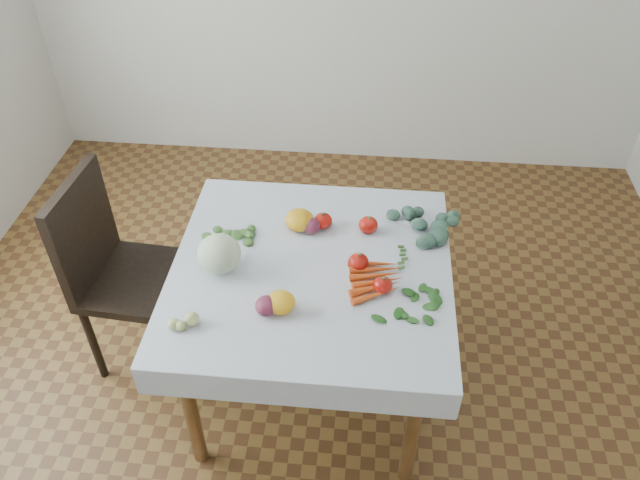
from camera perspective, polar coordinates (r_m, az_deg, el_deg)
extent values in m
plane|color=brown|center=(3.08, -0.68, -12.76)|extent=(4.00, 4.00, 0.00)
cube|color=brown|center=(2.53, -0.81, -2.93)|extent=(1.00, 1.00, 0.04)
cylinder|color=brown|center=(2.62, -11.76, -14.89)|extent=(0.06, 0.06, 0.71)
cylinder|color=brown|center=(2.55, 8.49, -16.60)|extent=(0.06, 0.06, 0.71)
cylinder|color=brown|center=(3.17, -7.84, -1.78)|extent=(0.06, 0.06, 0.71)
cylinder|color=brown|center=(3.11, 8.22, -2.83)|extent=(0.06, 0.06, 0.71)
cube|color=silver|center=(2.52, -0.82, -2.56)|extent=(1.12, 1.12, 0.01)
cube|color=black|center=(2.96, -16.22, -3.58)|extent=(0.49, 0.49, 0.04)
cube|color=black|center=(2.88, -20.92, 0.82)|extent=(0.08, 0.46, 0.50)
cylinder|color=black|center=(3.11, -19.99, -8.89)|extent=(0.04, 0.04, 0.46)
cylinder|color=black|center=(2.96, -13.23, -10.18)|extent=(0.04, 0.04, 0.46)
cylinder|color=black|center=(3.33, -17.23, -3.95)|extent=(0.04, 0.04, 0.46)
cylinder|color=black|center=(3.19, -10.90, -4.89)|extent=(0.04, 0.04, 0.46)
ellipsoid|color=beige|center=(2.49, -9.21, -1.25)|extent=(0.19, 0.19, 0.16)
ellipsoid|color=#AD120B|center=(2.68, 0.28, 1.77)|extent=(0.10, 0.10, 0.07)
ellipsoid|color=#AD120B|center=(2.67, 4.43, 1.39)|extent=(0.10, 0.10, 0.07)
ellipsoid|color=#AD120B|center=(2.49, 3.54, -2.01)|extent=(0.09, 0.09, 0.07)
ellipsoid|color=#AD120B|center=(2.41, 5.77, -4.11)|extent=(0.09, 0.09, 0.06)
ellipsoid|color=gold|center=(2.68, -1.88, 1.84)|extent=(0.14, 0.14, 0.09)
ellipsoid|color=gold|center=(2.33, -3.61, -5.71)|extent=(0.13, 0.13, 0.08)
ellipsoid|color=#54182F|center=(2.66, -0.84, 1.31)|extent=(0.08, 0.08, 0.07)
ellipsoid|color=#54182F|center=(2.32, -4.92, -6.01)|extent=(0.10, 0.10, 0.07)
ellipsoid|color=#BCCE77|center=(2.33, -11.86, -7.47)|extent=(0.05, 0.05, 0.04)
ellipsoid|color=#BCCE77|center=(2.34, -12.78, -7.19)|extent=(0.05, 0.05, 0.04)
ellipsoid|color=#BCCE77|center=(2.30, -11.83, -8.32)|extent=(0.05, 0.05, 0.04)
cone|color=#CE5016|center=(2.52, 5.26, -2.17)|extent=(0.22, 0.05, 0.03)
cone|color=#CE5016|center=(2.49, 5.24, -2.71)|extent=(0.22, 0.07, 0.03)
cone|color=#CE5016|center=(2.47, 5.22, -3.26)|extent=(0.22, 0.08, 0.03)
cone|color=#CE5016|center=(2.44, 5.20, -3.81)|extent=(0.21, 0.10, 0.03)
cone|color=#CE5016|center=(2.42, 5.17, -4.38)|extent=(0.21, 0.12, 0.03)
cone|color=#CE5016|center=(2.39, 5.15, -4.96)|extent=(0.20, 0.13, 0.03)
ellipsoid|color=#3D6450|center=(2.72, 10.18, 1.31)|extent=(0.07, 0.07, 0.04)
ellipsoid|color=#3D6450|center=(2.73, 9.16, 1.52)|extent=(0.07, 0.07, 0.04)
ellipsoid|color=#3D6450|center=(2.70, 9.96, 0.86)|extent=(0.07, 0.07, 0.04)
ellipsoid|color=#3D6450|center=(2.75, 10.17, 1.74)|extent=(0.07, 0.07, 0.04)
ellipsoid|color=#3D6450|center=(2.70, 8.57, 1.16)|extent=(0.07, 0.07, 0.04)
ellipsoid|color=#3D6450|center=(2.71, 11.04, 0.93)|extent=(0.07, 0.07, 0.04)
ellipsoid|color=#3D6450|center=(2.76, 9.02, 2.09)|extent=(0.07, 0.07, 0.04)
ellipsoid|color=#3D6450|center=(2.67, 9.21, 0.43)|extent=(0.07, 0.07, 0.04)
ellipsoid|color=#3D6450|center=(2.76, 11.39, 1.69)|extent=(0.07, 0.07, 0.04)
ellipsoid|color=#3D6450|center=(2.73, 7.59, 1.68)|extent=(0.07, 0.07, 0.04)
ellipsoid|color=#3D6450|center=(2.67, 11.15, 0.19)|extent=(0.07, 0.07, 0.04)
ellipsoid|color=#3D6450|center=(2.80, 9.98, 2.55)|extent=(0.07, 0.07, 0.04)
ellipsoid|color=#3D6450|center=(2.66, 7.62, 0.51)|extent=(0.07, 0.07, 0.04)
ellipsoid|color=#3D6450|center=(2.73, 12.63, 1.04)|extent=(0.07, 0.07, 0.04)
ellipsoid|color=#3D6450|center=(2.78, 7.51, 2.56)|extent=(0.07, 0.07, 0.04)
ellipsoid|color=#28591C|center=(2.39, 8.36, -5.79)|extent=(0.06, 0.03, 0.01)
ellipsoid|color=#28591C|center=(2.39, 7.47, -5.56)|extent=(0.06, 0.03, 0.01)
ellipsoid|color=#28591C|center=(2.37, 8.10, -6.26)|extent=(0.06, 0.03, 0.01)
ellipsoid|color=#28591C|center=(2.41, 8.41, -5.35)|extent=(0.06, 0.03, 0.01)
ellipsoid|color=#28591C|center=(2.38, 6.89, -5.92)|extent=(0.06, 0.03, 0.01)
ellipsoid|color=#28591C|center=(2.38, 9.09, -6.20)|extent=(0.06, 0.03, 0.01)
ellipsoid|color=#28591C|center=(2.42, 7.42, -4.97)|extent=(0.06, 0.03, 0.01)
ellipsoid|color=#28591C|center=(2.35, 7.36, -6.68)|extent=(0.06, 0.03, 0.01)
ellipsoid|color=#28591C|center=(2.41, 9.51, -5.41)|extent=(0.06, 0.03, 0.01)
ellipsoid|color=#28591C|center=(2.40, 6.08, -5.36)|extent=(0.06, 0.03, 0.01)
ellipsoid|color=#28591C|center=(2.35, 9.08, -6.97)|extent=(0.06, 0.03, 0.01)
ellipsoid|color=#28591C|center=(2.44, 8.36, -4.50)|extent=(0.06, 0.03, 0.01)
ellipsoid|color=#28591C|center=(2.35, 5.94, -6.57)|extent=(0.06, 0.03, 0.01)
ellipsoid|color=#28591C|center=(2.39, 10.55, -6.10)|extent=(0.06, 0.03, 0.01)
ellipsoid|color=#28591C|center=(2.43, 6.12, -4.45)|extent=(0.06, 0.03, 0.01)
ellipsoid|color=#457033|center=(2.70, -7.86, 0.87)|extent=(0.05, 0.05, 0.02)
ellipsoid|color=#457033|center=(2.71, -8.51, 1.03)|extent=(0.05, 0.05, 0.02)
ellipsoid|color=#457033|center=(2.68, -8.12, 0.51)|extent=(0.05, 0.05, 0.02)
ellipsoid|color=#457033|center=(2.72, -7.65, 1.22)|extent=(0.05, 0.05, 0.02)
ellipsoid|color=#457033|center=(2.70, -9.16, 0.75)|extent=(0.05, 0.05, 0.02)
ellipsoid|color=#457033|center=(2.67, -7.17, 0.54)|extent=(0.05, 0.05, 0.02)
ellipsoid|color=#457033|center=(2.74, -8.48, 1.54)|extent=(0.05, 0.05, 0.02)
ellipsoid|color=#457033|center=(2.66, -8.91, 0.12)|extent=(0.05, 0.05, 0.02)
ellipsoid|color=#457033|center=(2.71, -6.56, 1.20)|extent=(0.05, 0.05, 0.02)
ellipsoid|color=#457033|center=(2.73, -9.86, 1.21)|extent=(0.05, 0.05, 0.02)
ellipsoid|color=#457033|center=(2.64, -7.32, -0.13)|extent=(0.05, 0.05, 0.02)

